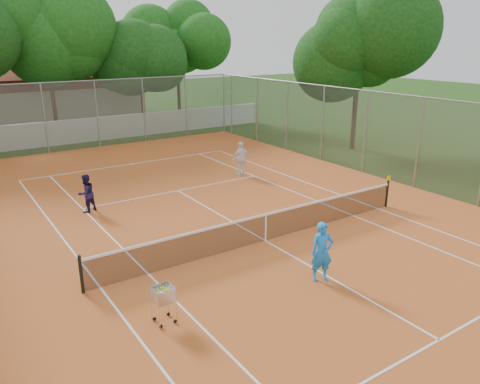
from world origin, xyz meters
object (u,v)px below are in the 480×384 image
player_near (322,252)px  player_far_right (241,159)px  tennis_net (266,227)px  player_far_left (86,193)px  clubhouse (23,94)px  ball_hopper (164,303)px

player_near → player_far_right: 10.61m
tennis_net → player_far_left: (-4.02, 5.99, 0.25)m
player_near → player_far_right: (3.99, 9.83, -0.02)m
player_far_left → player_far_right: bearing=162.6°
tennis_net → player_far_right: bearing=61.8°
tennis_net → player_near: (-0.30, -2.93, 0.35)m
clubhouse → player_far_right: clubhouse is taller
player_far_left → ball_hopper: player_far_left is taller
player_far_right → tennis_net: bearing=62.9°
clubhouse → ball_hopper: bearing=-95.0°
player_far_right → ball_hopper: player_far_right is taller
player_far_left → ball_hopper: size_ratio=1.48×
ball_hopper → clubhouse: bearing=101.0°
player_far_right → ball_hopper: 12.55m
player_far_left → ball_hopper: bearing=61.1°
clubhouse → player_far_right: 22.86m
tennis_net → player_far_left: size_ratio=8.07×
tennis_net → player_far_left: bearing=123.9°
clubhouse → player_near: bearing=-87.0°
tennis_net → player_far_right: 7.83m
clubhouse → ball_hopper: 31.57m
tennis_net → player_far_left: player_far_left is taller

